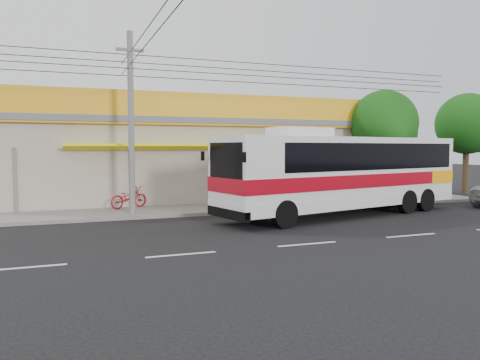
# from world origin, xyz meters

# --- Properties ---
(ground) EXTENTS (120.00, 120.00, 0.00)m
(ground) POSITION_xyz_m (0.00, 0.00, 0.00)
(ground) COLOR black
(ground) RESTS_ON ground
(sidewalk) EXTENTS (30.00, 3.20, 0.15)m
(sidewalk) POSITION_xyz_m (0.00, 6.00, 0.07)
(sidewalk) COLOR slate
(sidewalk) RESTS_ON ground
(lane_markings) EXTENTS (50.00, 0.12, 0.01)m
(lane_markings) POSITION_xyz_m (0.00, -2.50, 0.00)
(lane_markings) COLOR silver
(lane_markings) RESTS_ON ground
(storefront_building) EXTENTS (22.60, 9.20, 5.70)m
(storefront_building) POSITION_xyz_m (-0.01, 11.54, 2.30)
(storefront_building) COLOR #A49884
(storefront_building) RESTS_ON ground
(coach_bus) EXTENTS (12.62, 5.29, 3.81)m
(coach_bus) POSITION_xyz_m (4.74, 2.46, 2.04)
(coach_bus) COLOR silver
(coach_bus) RESTS_ON ground
(motorbike_red) EXTENTS (2.02, 1.45, 1.01)m
(motorbike_red) POSITION_xyz_m (-4.16, 7.12, 0.66)
(motorbike_red) COLOR #9B0B12
(motorbike_red) RESTS_ON sidewalk
(utility_pole) EXTENTS (34.00, 14.00, 7.93)m
(utility_pole) POSITION_xyz_m (-4.24, 5.40, 6.54)
(utility_pole) COLOR slate
(utility_pole) RESTS_ON ground
(tree_near) EXTENTS (3.76, 3.76, 6.23)m
(tree_near) POSITION_xyz_m (10.12, 6.71, 4.22)
(tree_near) COLOR #352415
(tree_near) RESTS_ON ground
(tree_far) EXTENTS (3.90, 3.90, 6.47)m
(tree_far) POSITION_xyz_m (17.45, 7.80, 4.38)
(tree_far) COLOR #352415
(tree_far) RESTS_ON ground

